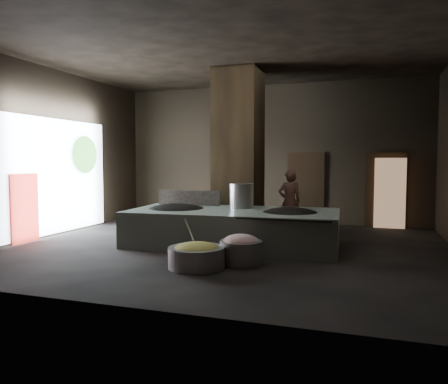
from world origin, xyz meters
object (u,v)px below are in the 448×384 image
(wok_left, at_px, (176,212))
(cook, at_px, (290,202))
(veg_basin, at_px, (196,257))
(meat_basin, at_px, (241,252))
(hearth_platform, at_px, (233,228))
(wok_right, at_px, (290,216))
(stock_pot, at_px, (242,197))

(wok_left, xyz_separation_m, cook, (2.40, 2.30, 0.13))
(veg_basin, xyz_separation_m, meat_basin, (0.70, 0.58, 0.03))
(cook, relative_size, veg_basin, 1.65)
(hearth_platform, relative_size, wok_left, 3.17)
(wok_right, bearing_deg, cook, 100.31)
(cook, height_order, meat_basin, cook)
(stock_pot, xyz_separation_m, veg_basin, (-0.05, -2.85, -0.93))
(hearth_platform, bearing_deg, stock_pot, 81.73)
(veg_basin, bearing_deg, wok_left, 122.85)
(wok_right, relative_size, veg_basin, 1.34)
(wok_left, bearing_deg, veg_basin, -57.15)
(hearth_platform, xyz_separation_m, meat_basin, (0.71, -1.73, -0.20))
(stock_pot, distance_m, meat_basin, 2.53)
(wok_left, bearing_deg, stock_pot, 21.80)
(wok_right, bearing_deg, veg_basin, -119.76)
(meat_basin, bearing_deg, veg_basin, -140.63)
(wok_right, xyz_separation_m, stock_pot, (-1.30, 0.50, 0.38))
(wok_left, relative_size, meat_basin, 1.85)
(hearth_platform, height_order, wok_left, wok_left)
(cook, distance_m, veg_basin, 4.70)
(wok_left, distance_m, veg_basin, 2.74)
(stock_pot, bearing_deg, meat_basin, -73.86)
(hearth_platform, xyz_separation_m, veg_basin, (0.00, -2.30, -0.23))
(wok_left, distance_m, cook, 3.33)
(hearth_platform, xyz_separation_m, stock_pot, (0.05, 0.55, 0.71))
(wok_left, height_order, wok_right, wok_left)
(wok_right, height_order, stock_pot, stock_pot)
(wok_right, height_order, veg_basin, wok_right)
(hearth_platform, distance_m, cook, 2.48)
(veg_basin, bearing_deg, wok_right, 60.24)
(wok_right, bearing_deg, hearth_platform, -177.88)
(meat_basin, bearing_deg, stock_pot, 106.14)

